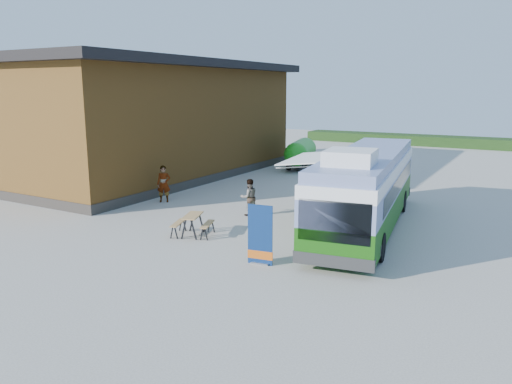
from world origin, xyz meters
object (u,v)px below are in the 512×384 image
Objects in this scene: person_b at (249,197)px; slurry_tanker at (301,152)px; bus at (367,187)px; person_a at (164,184)px; picnic_table at (193,220)px; banner at (260,240)px.

slurry_tanker reaches higher than person_b.
person_a is at bearing 173.61° from bus.
bus is 5.45m from person_b.
picnic_table is 0.97× the size of person_a.
person_b is 0.31× the size of slurry_tanker.
picnic_table is 18.07m from slurry_tanker.
slurry_tanker is at bearing -124.82° from person_b.
picnic_table is at bearing -93.16° from slurry_tanker.
person_a is 5.23m from person_b.
person_b is at bearing 177.47° from bus.
picnic_table is 6.44m from person_a.
bus reaches higher than picnic_table.
bus is at bearing -69.80° from slurry_tanker.
picnic_table is at bearing 150.13° from banner.
slurry_tanker reaches higher than picnic_table.
person_a is at bearing 119.84° from picnic_table.
person_b reaches higher than picnic_table.
bus is at bearing 135.51° from person_b.
banner is 1.07× the size of person_a.
person_b is (-5.34, -0.54, -0.93)m from bus.
bus is 16.12m from slurry_tanker.
person_b is at bearing -34.10° from person_a.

